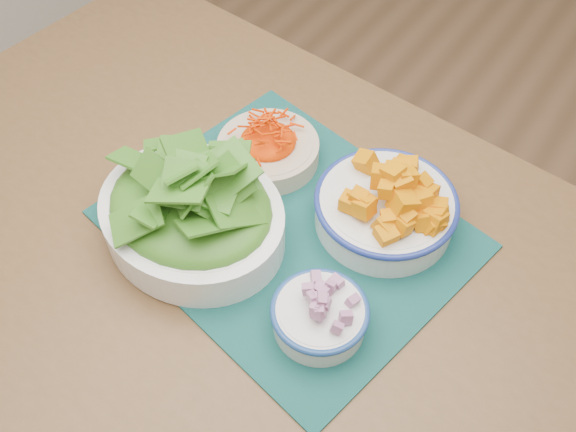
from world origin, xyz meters
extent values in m
plane|color=#936A47|center=(0.00, 0.00, 0.00)|extent=(4.00, 4.00, 0.00)
cube|color=brown|center=(-0.24, -0.34, 0.73)|extent=(1.35, 0.96, 0.04)
cylinder|color=brown|center=(-0.78, 0.08, 0.35)|extent=(0.06, 0.06, 0.71)
cube|color=#09302F|center=(-0.14, -0.29, 0.75)|extent=(0.58, 0.51, 0.00)
cylinder|color=beige|center=(-0.26, -0.19, 0.77)|extent=(0.21, 0.21, 0.04)
ellipsoid|color=#FD4100|center=(-0.26, -0.19, 0.81)|extent=(0.15, 0.15, 0.03)
cylinder|color=white|center=(-0.03, -0.20, 0.78)|extent=(0.24, 0.24, 0.05)
torus|color=navy|center=(-0.03, -0.20, 0.80)|extent=(0.22, 0.22, 0.01)
ellipsoid|color=orange|center=(-0.03, -0.20, 0.84)|extent=(0.19, 0.19, 0.06)
ellipsoid|color=#256414|center=(-0.26, -0.38, 0.86)|extent=(0.26, 0.22, 0.08)
cylinder|color=silver|center=(-0.01, -0.41, 0.78)|extent=(0.17, 0.17, 0.04)
torus|color=navy|center=(-0.01, -0.41, 0.79)|extent=(0.14, 0.14, 0.01)
ellipsoid|color=#7A1751|center=(-0.01, -0.41, 0.81)|extent=(0.11, 0.11, 0.03)
camera|label=1|loc=(0.20, -0.80, 1.54)|focal=40.00mm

